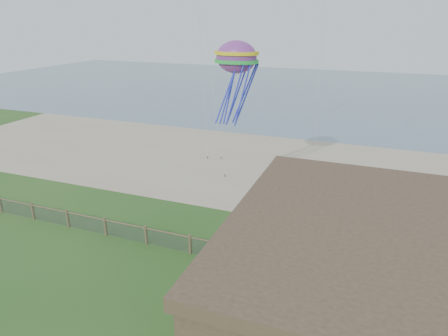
# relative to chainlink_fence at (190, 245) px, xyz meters

# --- Properties ---
(ground) EXTENTS (160.00, 160.00, 0.00)m
(ground) POSITION_rel_chainlink_fence_xyz_m (0.00, -6.00, -0.55)
(ground) COLOR #254F1B
(ground) RESTS_ON ground
(sand_beach) EXTENTS (72.00, 20.00, 0.02)m
(sand_beach) POSITION_rel_chainlink_fence_xyz_m (0.00, 16.00, -0.55)
(sand_beach) COLOR tan
(sand_beach) RESTS_ON ground
(ocean) EXTENTS (160.00, 68.00, 0.02)m
(ocean) POSITION_rel_chainlink_fence_xyz_m (0.00, 60.00, -0.55)
(ocean) COLOR slate
(ocean) RESTS_ON ground
(chainlink_fence) EXTENTS (36.20, 0.20, 1.25)m
(chainlink_fence) POSITION_rel_chainlink_fence_xyz_m (0.00, 0.00, 0.00)
(chainlink_fence) COLOR brown
(chainlink_fence) RESTS_ON ground
(motel_deck) EXTENTS (15.00, 2.00, 0.50)m
(motel_deck) POSITION_rel_chainlink_fence_xyz_m (13.00, -1.00, -0.30)
(motel_deck) COLOR #503A2E
(motel_deck) RESTS_ON ground
(picnic_table) EXTENTS (2.18, 1.81, 0.81)m
(picnic_table) POSITION_rel_chainlink_fence_xyz_m (4.98, -2.56, -0.14)
(picnic_table) COLOR #503A2E
(picnic_table) RESTS_ON ground
(octopus_kite) EXTENTS (3.46, 2.60, 6.69)m
(octopus_kite) POSITION_rel_chainlink_fence_xyz_m (-0.43, 9.17, 8.27)
(octopus_kite) COLOR red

